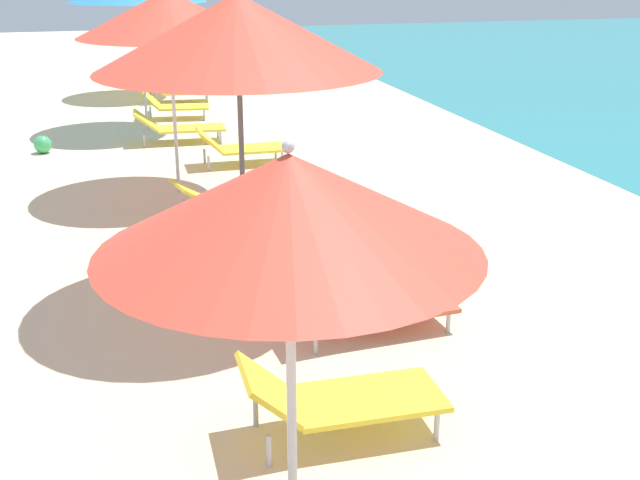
# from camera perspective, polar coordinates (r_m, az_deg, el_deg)

# --- Properties ---
(umbrella_third) EXTENTS (1.81, 1.81, 2.43)m
(umbrella_third) POSITION_cam_1_polar(r_m,az_deg,el_deg) (3.61, -2.24, 2.54)
(umbrella_third) COLOR silver
(umbrella_third) RESTS_ON ground
(lounger_third_shoreside) EXTENTS (1.42, 0.60, 0.60)m
(lounger_third_shoreside) POSITION_cam_1_polar(r_m,az_deg,el_deg) (5.64, 1.33, -11.13)
(lounger_third_shoreside) COLOR yellow
(lounger_third_shoreside) RESTS_ON ground
(umbrella_fourth) EXTENTS (2.60, 2.60, 2.94)m
(umbrella_fourth) POSITION_cam_1_polar(r_m,az_deg,el_deg) (7.32, -5.91, 14.51)
(umbrella_fourth) COLOR #4C4C51
(umbrella_fourth) RESTS_ON ground
(lounger_fourth_shoreside) EXTENTS (1.42, 0.77, 0.50)m
(lounger_fourth_shoreside) POSITION_cam_1_polar(r_m,az_deg,el_deg) (8.87, -3.21, 0.37)
(lounger_fourth_shoreside) COLOR yellow
(lounger_fourth_shoreside) RESTS_ON ground
(lounger_fourth_inland) EXTENTS (1.50, 0.69, 0.60)m
(lounger_fourth_inland) POSITION_cam_1_polar(r_m,az_deg,el_deg) (7.11, 3.47, -4.60)
(lounger_fourth_inland) COLOR #D8593F
(lounger_fourth_inland) RESTS_ON ground
(umbrella_fifth) EXTENTS (2.45, 2.45, 2.81)m
(umbrella_fifth) POSITION_cam_1_polar(r_m,az_deg,el_deg) (11.15, -10.80, 15.58)
(umbrella_fifth) COLOR silver
(umbrella_fifth) RESTS_ON ground
(lounger_fifth_shoreside) EXTENTS (1.40, 0.61, 0.60)m
(lounger_fifth_shoreside) POSITION_cam_1_polar(r_m,az_deg,el_deg) (12.87, -5.75, 6.66)
(lounger_fifth_shoreside) COLOR yellow
(lounger_fifth_shoreside) RESTS_ON ground
(lounger_fifth_inland) EXTENTS (1.57, 0.91, 0.49)m
(lounger_fifth_inland) POSITION_cam_1_polar(r_m,az_deg,el_deg) (10.43, -6.48, 3.19)
(lounger_fifth_inland) COLOR yellow
(lounger_fifth_inland) RESTS_ON ground
(lounger_sixth_shoreside) EXTENTS (1.39, 0.77, 0.57)m
(lounger_sixth_shoreside) POSITION_cam_1_polar(r_m,az_deg,el_deg) (16.77, -10.36, 9.46)
(lounger_sixth_shoreside) COLOR yellow
(lounger_sixth_shoreside) RESTS_ON ground
(lounger_sixth_inland) EXTENTS (1.62, 0.69, 0.59)m
(lounger_sixth_inland) POSITION_cam_1_polar(r_m,az_deg,el_deg) (14.59, -10.10, 8.00)
(lounger_sixth_inland) COLOR yellow
(lounger_sixth_inland) RESTS_ON ground
(lounger_farthest_shoreside) EXTENTS (1.46, 0.88, 0.62)m
(lounger_farthest_shoreside) POSITION_cam_1_polar(r_m,az_deg,el_deg) (20.84, -10.09, 11.42)
(lounger_farthest_shoreside) COLOR yellow
(lounger_farthest_shoreside) RESTS_ON ground
(lounger_farthest_inland) EXTENTS (1.47, 0.73, 0.57)m
(lounger_farthest_inland) POSITION_cam_1_polar(r_m,az_deg,el_deg) (18.75, -10.13, 10.48)
(lounger_farthest_inland) COLOR yellow
(lounger_farthest_inland) RESTS_ON ground
(cooler_box) EXTENTS (0.50, 0.57, 0.31)m
(cooler_box) POSITION_cam_1_polar(r_m,az_deg,el_deg) (20.92, -0.47, 11.42)
(cooler_box) COLOR #2659B2
(cooler_box) RESTS_ON ground
(beach_ball) EXTENTS (0.30, 0.30, 0.30)m
(beach_ball) POSITION_cam_1_polar(r_m,az_deg,el_deg) (14.39, -19.19, 6.46)
(beach_ball) COLOR #3FB266
(beach_ball) RESTS_ON ground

